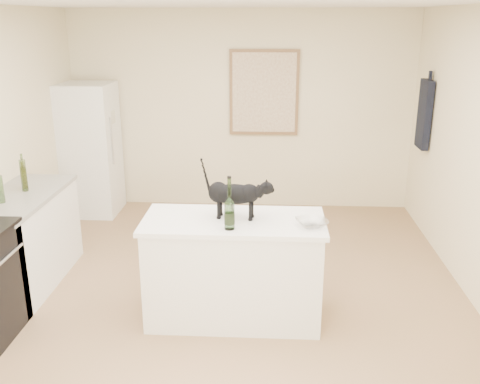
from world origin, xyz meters
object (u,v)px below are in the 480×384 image
(black_cat, at_px, (234,197))
(glass_bowl, at_px, (312,223))
(wine_bottle, at_px, (229,206))
(fridge, at_px, (90,150))

(black_cat, height_order, glass_bowl, black_cat)
(black_cat, relative_size, wine_bottle, 1.40)
(fridge, height_order, glass_bowl, fridge)
(wine_bottle, relative_size, glass_bowl, 1.55)
(black_cat, distance_m, glass_bowl, 0.66)
(wine_bottle, distance_m, glass_bowl, 0.67)
(glass_bowl, bearing_deg, fridge, 135.05)
(wine_bottle, xyz_separation_m, glass_bowl, (0.65, 0.09, -0.16))
(black_cat, xyz_separation_m, wine_bottle, (-0.02, -0.25, 0.00))
(glass_bowl, bearing_deg, wine_bottle, -172.23)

